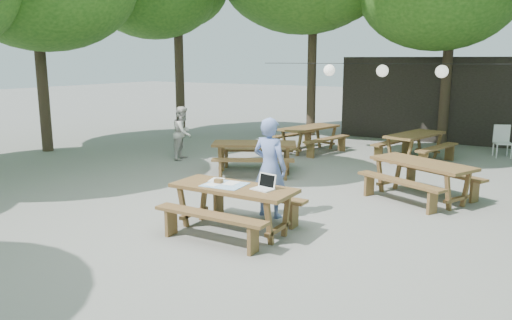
{
  "coord_description": "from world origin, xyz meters",
  "views": [
    {
      "loc": [
        3.99,
        -8.08,
        2.72
      ],
      "look_at": [
        -0.21,
        -0.98,
        1.05
      ],
      "focal_mm": 35.0,
      "sensor_mm": 36.0,
      "label": 1
    }
  ],
  "objects_px": {
    "woman": "(270,168)",
    "plastic_chair": "(502,148)",
    "second_person": "(183,133)",
    "picnic_table_nw": "(254,157)",
    "main_picnic_table": "(234,208)"
  },
  "relations": [
    {
      "from": "picnic_table_nw",
      "to": "plastic_chair",
      "type": "relative_size",
      "value": 2.69
    },
    {
      "from": "second_person",
      "to": "picnic_table_nw",
      "type": "bearing_deg",
      "value": -117.56
    },
    {
      "from": "picnic_table_nw",
      "to": "second_person",
      "type": "relative_size",
      "value": 1.65
    },
    {
      "from": "second_person",
      "to": "plastic_chair",
      "type": "bearing_deg",
      "value": -74.44
    },
    {
      "from": "woman",
      "to": "second_person",
      "type": "distance_m",
      "value": 5.6
    },
    {
      "from": "main_picnic_table",
      "to": "plastic_chair",
      "type": "relative_size",
      "value": 2.22
    },
    {
      "from": "main_picnic_table",
      "to": "picnic_table_nw",
      "type": "distance_m",
      "value": 4.22
    },
    {
      "from": "woman",
      "to": "plastic_chair",
      "type": "height_order",
      "value": "woman"
    },
    {
      "from": "main_picnic_table",
      "to": "woman",
      "type": "height_order",
      "value": "woman"
    },
    {
      "from": "picnic_table_nw",
      "to": "woman",
      "type": "relative_size",
      "value": 1.38
    },
    {
      "from": "picnic_table_nw",
      "to": "woman",
      "type": "xyz_separation_m",
      "value": [
        1.97,
        -2.79,
        0.49
      ]
    },
    {
      "from": "woman",
      "to": "second_person",
      "type": "height_order",
      "value": "woman"
    },
    {
      "from": "plastic_chair",
      "to": "second_person",
      "type": "bearing_deg",
      "value": -167.55
    },
    {
      "from": "picnic_table_nw",
      "to": "second_person",
      "type": "height_order",
      "value": "second_person"
    },
    {
      "from": "woman",
      "to": "plastic_chair",
      "type": "relative_size",
      "value": 1.95
    }
  ]
}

